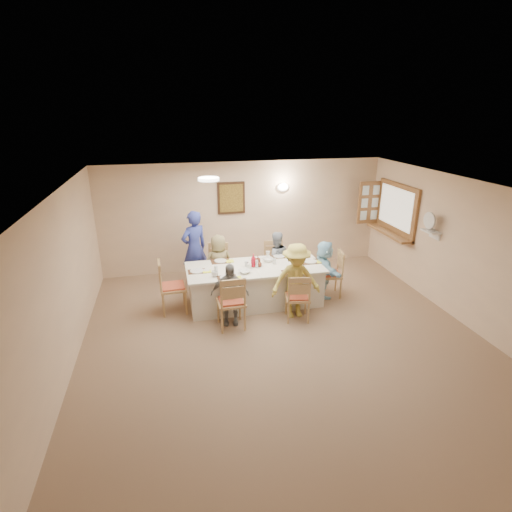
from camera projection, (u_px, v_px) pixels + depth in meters
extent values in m
plane|color=#906F54|center=(287.00, 345.00, 6.44)|extent=(7.00, 7.00, 0.00)
plane|color=#CEAF93|center=(244.00, 216.00, 9.21)|extent=(6.50, 0.00, 6.50)
plane|color=#CEAF93|center=(438.00, 463.00, 2.81)|extent=(6.50, 0.00, 6.50)
plane|color=#CEAF93|center=(57.00, 295.00, 5.33)|extent=(0.00, 7.00, 7.00)
plane|color=#CEAF93|center=(475.00, 257.00, 6.69)|extent=(0.00, 7.00, 7.00)
plane|color=white|center=(292.00, 192.00, 5.57)|extent=(7.00, 7.00, 0.00)
cube|color=black|center=(231.00, 198.00, 8.96)|extent=(0.62, 0.04, 0.72)
cube|color=black|center=(231.00, 198.00, 8.94)|extent=(0.52, 0.02, 0.62)
ellipsoid|color=white|center=(283.00, 187.00, 9.11)|extent=(0.26, 0.09, 0.18)
cylinder|color=white|center=(209.00, 179.00, 6.74)|extent=(0.36, 0.36, 0.05)
cube|color=olive|center=(397.00, 209.00, 8.78)|extent=(0.06, 1.50, 1.15)
cube|color=olive|center=(389.00, 233.00, 8.94)|extent=(0.30, 1.50, 0.05)
cube|color=olive|center=(369.00, 203.00, 9.42)|extent=(0.55, 0.04, 1.00)
cube|color=white|center=(431.00, 231.00, 7.57)|extent=(0.22, 0.36, 0.03)
cube|color=silver|center=(255.00, 285.00, 7.73)|extent=(2.59, 1.10, 0.76)
imported|color=olive|center=(219.00, 264.00, 8.15)|extent=(0.71, 0.56, 1.22)
imported|color=#8B94A6|center=(275.00, 259.00, 8.40)|extent=(0.60, 0.48, 1.21)
imported|color=gray|center=(230.00, 294.00, 6.92)|extent=(0.76, 0.51, 1.13)
imported|color=#D3BF50|center=(296.00, 281.00, 7.13)|extent=(0.91, 0.53, 1.40)
imported|color=#A5E0FF|center=(324.00, 269.00, 7.96)|extent=(1.11, 0.44, 1.17)
imported|color=#303C9C|center=(194.00, 249.00, 8.41)|extent=(0.91, 0.87, 1.63)
cube|color=#472B19|center=(227.00, 278.00, 7.09)|extent=(0.35, 0.26, 0.01)
cylinder|color=white|center=(227.00, 277.00, 7.09)|extent=(0.26, 0.26, 0.02)
cube|color=#F6FF35|center=(238.00, 278.00, 7.08)|extent=(0.14, 0.14, 0.01)
cube|color=#472B19|center=(292.00, 272.00, 7.34)|extent=(0.34, 0.25, 0.01)
cylinder|color=white|center=(292.00, 272.00, 7.34)|extent=(0.23, 0.23, 0.01)
cube|color=#F6FF35|center=(302.00, 272.00, 7.33)|extent=(0.14, 0.14, 0.01)
cube|color=#472B19|center=(220.00, 261.00, 7.86)|extent=(0.37, 0.28, 0.01)
cylinder|color=white|center=(220.00, 261.00, 7.86)|extent=(0.24, 0.24, 0.02)
cube|color=#F6FF35|center=(230.00, 261.00, 7.85)|extent=(0.15, 0.15, 0.01)
cube|color=#472B19|center=(279.00, 257.00, 8.11)|extent=(0.33, 0.24, 0.01)
cylinder|color=white|center=(279.00, 256.00, 8.10)|extent=(0.23, 0.23, 0.01)
cube|color=#F6FF35|center=(288.00, 256.00, 8.10)|extent=(0.14, 0.14, 0.01)
cube|color=#472B19|center=(197.00, 271.00, 7.37)|extent=(0.33, 0.24, 0.01)
cylinder|color=white|center=(197.00, 271.00, 7.37)|extent=(0.25, 0.25, 0.02)
cube|color=#F6FF35|center=(207.00, 271.00, 7.36)|extent=(0.15, 0.15, 0.01)
cube|color=#472B19|center=(310.00, 262.00, 7.83)|extent=(0.37, 0.28, 0.01)
cylinder|color=white|center=(310.00, 261.00, 7.83)|extent=(0.26, 0.26, 0.02)
cube|color=#F6FF35|center=(320.00, 262.00, 7.82)|extent=(0.15, 0.15, 0.01)
imported|color=white|center=(215.00, 274.00, 7.15)|extent=(0.16, 0.16, 0.10)
imported|color=white|center=(268.00, 253.00, 8.17)|extent=(0.14, 0.14, 0.08)
imported|color=white|center=(245.00, 271.00, 7.31)|extent=(0.36, 0.36, 0.05)
imported|color=white|center=(268.00, 260.00, 7.86)|extent=(0.24, 0.24, 0.07)
imported|color=#B50F22|center=(253.00, 260.00, 7.55)|extent=(0.14, 0.14, 0.26)
imported|color=#5F2919|center=(258.00, 260.00, 7.63)|extent=(0.12, 0.12, 0.20)
imported|color=#5F2919|center=(259.00, 263.00, 7.58)|extent=(0.11, 0.11, 0.13)
cylinder|color=silver|center=(247.00, 264.00, 7.60)|extent=(0.07, 0.07, 0.11)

